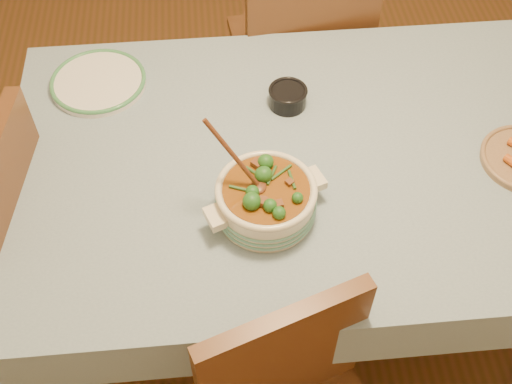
% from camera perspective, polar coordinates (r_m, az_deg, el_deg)
% --- Properties ---
extents(floor, '(4.50, 4.50, 0.00)m').
position_cam_1_polar(floor, '(2.42, 3.46, -8.62)').
color(floor, '#4D3216').
rests_on(floor, ground).
extents(dining_table, '(1.68, 1.08, 0.76)m').
position_cam_1_polar(dining_table, '(1.87, 4.43, 1.51)').
color(dining_table, brown).
rests_on(dining_table, floor).
extents(stew_casserole, '(0.32, 0.32, 0.30)m').
position_cam_1_polar(stew_casserole, '(1.62, 0.88, -0.50)').
color(stew_casserole, beige).
rests_on(stew_casserole, dining_table).
extents(white_plate, '(0.33, 0.33, 0.03)m').
position_cam_1_polar(white_plate, '(2.05, -13.84, 9.50)').
color(white_plate, silver).
rests_on(white_plate, dining_table).
extents(condiment_bowl, '(0.14, 0.14, 0.06)m').
position_cam_1_polar(condiment_bowl, '(1.91, 2.84, 8.53)').
color(condiment_bowl, black).
rests_on(condiment_bowl, dining_table).
extents(chair_far, '(0.50, 0.50, 0.98)m').
position_cam_1_polar(chair_far, '(2.45, 4.04, 12.47)').
color(chair_far, '#522A19').
rests_on(chair_far, floor).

